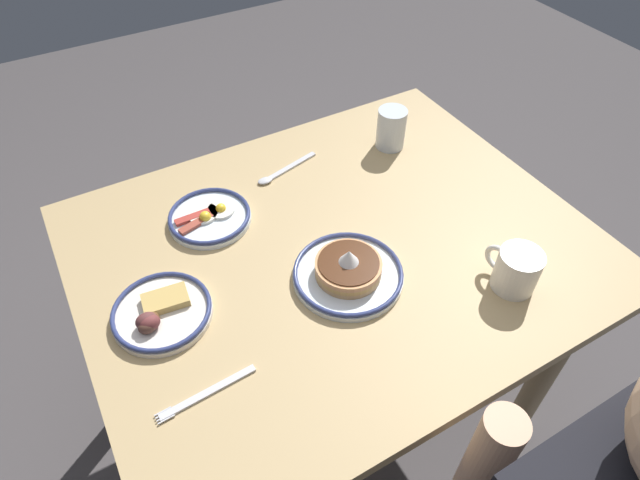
# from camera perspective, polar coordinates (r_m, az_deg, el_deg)

# --- Properties ---
(ground_plane) EXTENTS (6.00, 6.00, 0.00)m
(ground_plane) POSITION_cam_1_polar(r_m,az_deg,el_deg) (1.87, 1.23, -16.36)
(ground_plane) COLOR #4B4647
(dining_table) EXTENTS (1.17, 0.95, 0.75)m
(dining_table) POSITION_cam_1_polar(r_m,az_deg,el_deg) (1.34, 1.64, -3.70)
(dining_table) COLOR tan
(dining_table) RESTS_ON ground_plane
(plate_near_main) EXTENTS (0.20, 0.20, 0.04)m
(plate_near_main) POSITION_cam_1_polar(r_m,az_deg,el_deg) (1.33, -11.67, 2.44)
(plate_near_main) COLOR white
(plate_near_main) RESTS_ON dining_table
(plate_center_pancakes) EXTENTS (0.21, 0.21, 0.05)m
(plate_center_pancakes) POSITION_cam_1_polar(r_m,az_deg,el_deg) (1.16, -16.57, -7.50)
(plate_center_pancakes) COLOR silver
(plate_center_pancakes) RESTS_ON dining_table
(plate_far_companion) EXTENTS (0.25, 0.25, 0.09)m
(plate_far_companion) POSITION_cam_1_polar(r_m,az_deg,el_deg) (1.18, 3.01, -3.36)
(plate_far_companion) COLOR white
(plate_far_companion) RESTS_ON dining_table
(coffee_mug) EXTENTS (0.09, 0.13, 0.10)m
(coffee_mug) POSITION_cam_1_polar(r_m,az_deg,el_deg) (1.21, 20.12, -2.96)
(coffee_mug) COLOR white
(coffee_mug) RESTS_ON dining_table
(drinking_glass) EXTENTS (0.08, 0.08, 0.11)m
(drinking_glass) POSITION_cam_1_polar(r_m,az_deg,el_deg) (1.54, 7.56, 11.49)
(drinking_glass) COLOR silver
(drinking_glass) RESTS_ON dining_table
(fork_near) EXTENTS (0.20, 0.03, 0.01)m
(fork_near) POSITION_cam_1_polar(r_m,az_deg,el_deg) (1.05, -11.98, -15.65)
(fork_near) COLOR silver
(fork_near) RESTS_ON dining_table
(tea_spoon) EXTENTS (0.19, 0.06, 0.01)m
(tea_spoon) POSITION_cam_1_polar(r_m,az_deg,el_deg) (1.45, -4.32, 7.14)
(tea_spoon) COLOR silver
(tea_spoon) RESTS_ON dining_table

